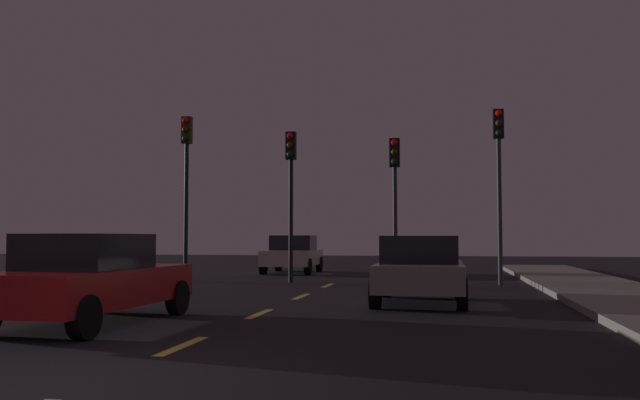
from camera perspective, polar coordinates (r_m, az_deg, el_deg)
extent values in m
plane|color=black|center=(13.47, -4.46, -9.33)|extent=(80.00, 80.00, 0.00)
cube|color=#EACC4C|center=(9.32, -11.58, -12.01)|extent=(0.16, 1.60, 0.01)
cube|color=#EACC4C|center=(12.90, -5.16, -9.58)|extent=(0.16, 1.60, 0.01)
cube|color=#EACC4C|center=(16.57, -1.59, -8.17)|extent=(0.16, 1.60, 0.01)
cube|color=#EACC4C|center=(20.29, 0.66, -7.25)|extent=(0.16, 1.60, 0.01)
cylinder|color=black|center=(22.75, -11.27, 0.13)|extent=(0.14, 0.14, 5.47)
cube|color=#382D0C|center=(22.99, -11.21, 5.82)|extent=(0.32, 0.24, 0.90)
sphere|color=red|center=(22.89, -11.35, 6.62)|extent=(0.20, 0.20, 0.20)
sphere|color=#3F2D0C|center=(22.84, -11.36, 5.88)|extent=(0.20, 0.20, 0.20)
sphere|color=#0C3319|center=(22.80, -11.37, 5.14)|extent=(0.20, 0.20, 0.20)
cylinder|color=black|center=(21.67, -2.49, -0.58)|extent=(0.14, 0.14, 4.86)
cube|color=black|center=(21.85, -2.47, 4.61)|extent=(0.32, 0.24, 0.90)
sphere|color=red|center=(21.74, -2.57, 5.45)|extent=(0.20, 0.20, 0.20)
sphere|color=#3F2D0C|center=(21.69, -2.57, 4.67)|extent=(0.20, 0.20, 0.20)
sphere|color=#0C3319|center=(21.65, -2.57, 3.88)|extent=(0.20, 0.20, 0.20)
cylinder|color=#2D2D30|center=(21.17, 6.37, -0.91)|extent=(0.14, 0.14, 4.55)
cube|color=black|center=(21.32, 6.34, 4.01)|extent=(0.32, 0.24, 0.90)
sphere|color=red|center=(21.20, 6.31, 4.86)|extent=(0.20, 0.20, 0.20)
sphere|color=#3F2D0C|center=(21.16, 6.31, 4.06)|extent=(0.20, 0.20, 0.20)
sphere|color=#0C3319|center=(21.12, 6.32, 3.25)|extent=(0.20, 0.20, 0.20)
cylinder|color=#2D2D30|center=(21.20, 14.96, 0.28)|extent=(0.14, 0.14, 5.37)
cube|color=black|center=(21.45, 14.87, 6.25)|extent=(0.32, 0.24, 0.90)
sphere|color=red|center=(21.34, 14.89, 7.11)|extent=(0.20, 0.20, 0.20)
sphere|color=#3F2D0C|center=(21.29, 14.90, 6.32)|extent=(0.20, 0.20, 0.20)
sphere|color=#0C3319|center=(21.25, 14.91, 5.52)|extent=(0.20, 0.20, 0.20)
cube|color=gray|center=(15.00, 8.51, -6.37)|extent=(1.84, 3.84, 0.56)
cube|color=black|center=(14.79, 8.46, -4.17)|extent=(1.61, 1.73, 0.59)
cylinder|color=black|center=(16.43, 5.68, -7.09)|extent=(0.22, 0.64, 0.64)
cylinder|color=black|center=(16.38, 11.70, -7.05)|extent=(0.22, 0.64, 0.64)
cylinder|color=black|center=(13.71, 4.70, -7.87)|extent=(0.22, 0.64, 0.64)
cylinder|color=black|center=(13.65, 11.93, -7.84)|extent=(0.22, 0.64, 0.64)
cube|color=#B21919|center=(11.91, -18.70, -6.97)|extent=(1.85, 4.34, 0.61)
cube|color=black|center=(11.70, -19.18, -4.13)|extent=(1.58, 1.97, 0.58)
cylinder|color=black|center=(13.73, -18.27, -7.72)|extent=(0.23, 0.64, 0.64)
cylinder|color=black|center=(13.00, -11.97, -8.08)|extent=(0.23, 0.64, 0.64)
cylinder|color=black|center=(10.16, -19.35, -9.36)|extent=(0.23, 0.64, 0.64)
cube|color=beige|center=(27.40, -2.34, -4.90)|extent=(1.97, 3.85, 0.60)
cube|color=black|center=(27.57, -2.26, -3.64)|extent=(1.70, 1.75, 0.60)
cylinder|color=black|center=(25.91, -1.02, -5.67)|extent=(0.23, 0.64, 0.64)
cylinder|color=black|center=(26.28, -4.83, -5.62)|extent=(0.23, 0.64, 0.64)
cylinder|color=black|center=(28.58, -0.05, -5.43)|extent=(0.23, 0.64, 0.64)
cylinder|color=black|center=(28.92, -3.52, -5.40)|extent=(0.23, 0.64, 0.64)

